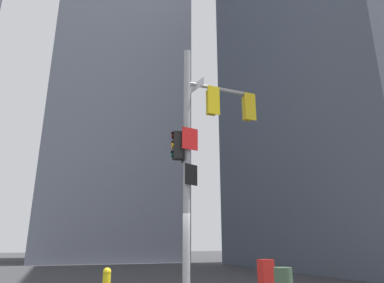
% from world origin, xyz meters
% --- Properties ---
extents(building_tower_right, '(15.82, 15.82, 35.84)m').
position_xyz_m(building_tower_right, '(16.23, 6.34, 17.92)').
color(building_tower_right, '#4C5460').
rests_on(building_tower_right, ground).
extents(building_mid_block, '(13.01, 13.01, 41.65)m').
position_xyz_m(building_mid_block, '(0.60, 24.28, 20.83)').
color(building_mid_block, slate).
rests_on(building_mid_block, ground).
extents(signal_pole_assembly, '(3.50, 2.61, 8.70)m').
position_xyz_m(signal_pole_assembly, '(0.47, 0.15, 5.11)').
color(signal_pole_assembly, '#9EA0A3').
rests_on(signal_pole_assembly, ground).
extents(newspaper_box, '(0.45, 0.36, 1.04)m').
position_xyz_m(newspaper_box, '(2.47, -0.81, 0.52)').
color(newspaper_box, red).
rests_on(newspaper_box, ground).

